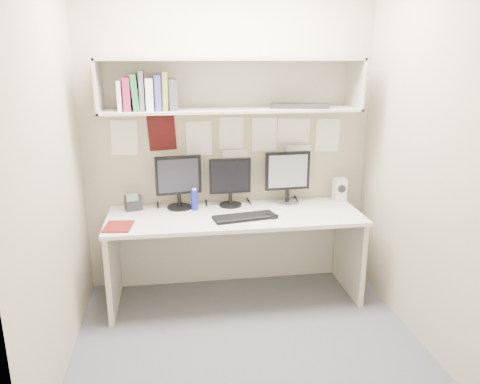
{
  "coord_description": "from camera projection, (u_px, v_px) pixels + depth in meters",
  "views": [
    {
      "loc": [
        -0.47,
        -2.83,
        1.93
      ],
      "look_at": [
        -0.0,
        0.35,
        1.0
      ],
      "focal_mm": 35.0,
      "sensor_mm": 36.0,
      "label": 1
    }
  ],
  "objects": [
    {
      "name": "monitor_left",
      "position": [
        179.0,
        180.0,
        3.79
      ],
      "size": [
        0.37,
        0.2,
        0.43
      ],
      "rotation": [
        0.0,
        0.0,
        0.14
      ],
      "color": "black",
      "rests_on": "desk"
    },
    {
      "name": "blue_bottle",
      "position": [
        195.0,
        200.0,
        3.78
      ],
      "size": [
        0.06,
        0.06,
        0.18
      ],
      "color": "navy",
      "rests_on": "desk"
    },
    {
      "name": "speaker",
      "position": [
        340.0,
        189.0,
        4.02
      ],
      "size": [
        0.1,
        0.11,
        0.2
      ],
      "rotation": [
        0.0,
        0.0,
        0.05
      ],
      "color": "beige",
      "rests_on": "desk"
    },
    {
      "name": "wall_left",
      "position": [
        49.0,
        167.0,
        2.76
      ],
      "size": [
        0.02,
        2.0,
        2.6
      ],
      "primitive_type": "cube",
      "color": "tan",
      "rests_on": "ground"
    },
    {
      "name": "mouse",
      "position": [
        272.0,
        216.0,
        3.62
      ],
      "size": [
        0.09,
        0.11,
        0.03
      ],
      "primitive_type": "cube",
      "rotation": [
        0.0,
        0.0,
        0.4
      ],
      "color": "black",
      "rests_on": "desk"
    },
    {
      "name": "desk",
      "position": [
        235.0,
        256.0,
        3.81
      ],
      "size": [
        2.0,
        0.7,
        0.73
      ],
      "color": "beige",
      "rests_on": "floor"
    },
    {
      "name": "hutch_tray",
      "position": [
        300.0,
        106.0,
        3.68
      ],
      "size": [
        0.48,
        0.27,
        0.03
      ],
      "primitive_type": "cube",
      "rotation": [
        0.0,
        0.0,
        -0.23
      ],
      "color": "black",
      "rests_on": "overhead_hutch"
    },
    {
      "name": "monitor_right",
      "position": [
        288.0,
        175.0,
        3.92
      ],
      "size": [
        0.38,
        0.21,
        0.44
      ],
      "rotation": [
        0.0,
        0.0,
        0.05
      ],
      "color": "#A5A5AA",
      "rests_on": "desk"
    },
    {
      "name": "book_stack",
      "position": [
        148.0,
        93.0,
        3.47
      ],
      "size": [
        0.43,
        0.18,
        0.29
      ],
      "color": "white",
      "rests_on": "overhead_hutch"
    },
    {
      "name": "maroon_notebook",
      "position": [
        118.0,
        226.0,
        3.41
      ],
      "size": [
        0.22,
        0.26,
        0.01
      ],
      "primitive_type": "cube",
      "rotation": [
        0.0,
        0.0,
        -0.12
      ],
      "color": "#611210",
      "rests_on": "desk"
    },
    {
      "name": "wall_front",
      "position": [
        287.0,
        211.0,
        1.98
      ],
      "size": [
        2.4,
        0.02,
        2.6
      ],
      "primitive_type": "cube",
      "color": "tan",
      "rests_on": "ground"
    },
    {
      "name": "wall_right",
      "position": [
        427.0,
        155.0,
        3.1
      ],
      "size": [
        0.02,
        2.0,
        2.6
      ],
      "primitive_type": "cube",
      "color": "tan",
      "rests_on": "ground"
    },
    {
      "name": "wall_back",
      "position": [
        229.0,
        135.0,
        3.88
      ],
      "size": [
        2.4,
        0.02,
        2.6
      ],
      "primitive_type": "cube",
      "color": "tan",
      "rests_on": "ground"
    },
    {
      "name": "floor",
      "position": [
        248.0,
        341.0,
        3.3
      ],
      "size": [
        2.4,
        2.0,
        0.01
      ],
      "primitive_type": "cube",
      "color": "#4B4C51",
      "rests_on": "ground"
    },
    {
      "name": "keyboard",
      "position": [
        245.0,
        217.0,
        3.59
      ],
      "size": [
        0.5,
        0.25,
        0.02
      ],
      "primitive_type": "cube",
      "rotation": [
        0.0,
        0.0,
        0.17
      ],
      "color": "black",
      "rests_on": "desk"
    },
    {
      "name": "desk_phone",
      "position": [
        133.0,
        203.0,
        3.79
      ],
      "size": [
        0.15,
        0.14,
        0.15
      ],
      "rotation": [
        0.0,
        0.0,
        0.3
      ],
      "color": "black",
      "rests_on": "desk"
    },
    {
      "name": "overhead_hutch",
      "position": [
        231.0,
        84.0,
        3.63
      ],
      "size": [
        2.0,
        0.38,
        0.4
      ],
      "color": "beige",
      "rests_on": "wall_back"
    },
    {
      "name": "monitor_center",
      "position": [
        230.0,
        180.0,
        3.85
      ],
      "size": [
        0.34,
        0.19,
        0.4
      ],
      "rotation": [
        0.0,
        0.0,
        0.04
      ],
      "color": "black",
      "rests_on": "desk"
    },
    {
      "name": "pinned_papers",
      "position": [
        229.0,
        141.0,
        3.89
      ],
      "size": [
        1.92,
        0.01,
        0.48
      ],
      "primitive_type": null,
      "color": "white",
      "rests_on": "wall_back"
    }
  ]
}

